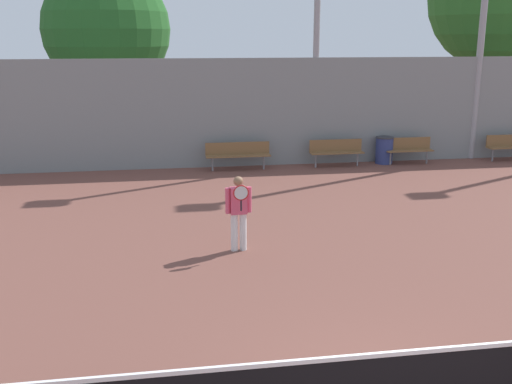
{
  "coord_description": "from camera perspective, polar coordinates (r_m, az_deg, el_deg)",
  "views": [
    {
      "loc": [
        -2.6,
        -5.39,
        4.23
      ],
      "look_at": [
        -0.55,
        7.27,
        0.9
      ],
      "focal_mm": 42.0,
      "sensor_mm": 36.0,
      "label": 1
    }
  ],
  "objects": [
    {
      "name": "back_fence",
      "position": [
        19.95,
        -1.66,
        7.52
      ],
      "size": [
        30.28,
        0.06,
        3.57
      ],
      "color": "gray",
      "rests_on": "ground_plane"
    },
    {
      "name": "bench_courtside_far",
      "position": [
        19.57,
        -1.74,
        3.78
      ],
      "size": [
        2.11,
        0.4,
        0.89
      ],
      "color": "brown",
      "rests_on": "ground_plane"
    },
    {
      "name": "trash_bin",
      "position": [
        21.03,
        12.11,
        3.93
      ],
      "size": [
        0.61,
        0.61,
        0.92
      ],
      "color": "navy",
      "rests_on": "ground_plane"
    },
    {
      "name": "tree_green_tall",
      "position": [
        25.14,
        -14.06,
        14.78
      ],
      "size": [
        5.01,
        5.01,
        7.02
      ],
      "color": "brown",
      "rests_on": "ground_plane"
    },
    {
      "name": "bench_by_gate",
      "position": [
        22.92,
        23.15,
        4.2
      ],
      "size": [
        1.82,
        0.4,
        0.89
      ],
      "color": "brown",
      "rests_on": "ground_plane"
    },
    {
      "name": "bench_courtside_near",
      "position": [
        20.26,
        7.65,
        4.02
      ],
      "size": [
        1.81,
        0.4,
        0.89
      ],
      "color": "brown",
      "rests_on": "ground_plane"
    },
    {
      "name": "bench_adjacent_court",
      "position": [
        21.14,
        14.31,
        4.13
      ],
      "size": [
        1.64,
        0.4,
        0.89
      ],
      "color": "brown",
      "rests_on": "ground_plane"
    },
    {
      "name": "tennis_player",
      "position": [
        12.03,
        -1.67,
        -1.7
      ],
      "size": [
        0.53,
        0.41,
        1.55
      ],
      "rotation": [
        0.0,
        0.0,
        0.06
      ],
      "color": "silver",
      "rests_on": "ground_plane"
    }
  ]
}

